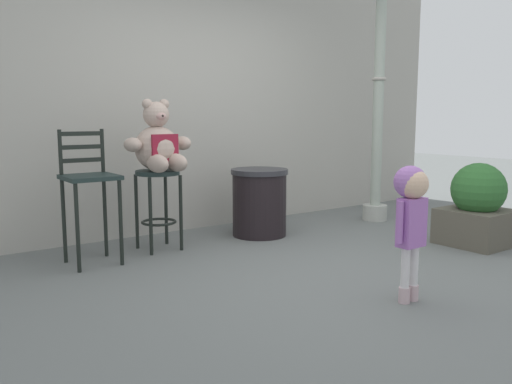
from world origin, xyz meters
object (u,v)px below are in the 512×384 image
Objects in this scene: bar_stool_with_teddy at (158,193)px; teddy_bear at (158,145)px; bar_chair_empty at (89,185)px; planter_with_shrub at (477,208)px; lamppost at (378,125)px; child_walking at (411,204)px; trash_bin at (259,202)px.

teddy_bear is at bearing -90.00° from bar_stool_with_teddy.
bar_chair_empty is 3.54m from planter_with_shrub.
child_walking is at bearing -134.31° from lamppost.
bar_chair_empty reaches higher than planter_with_shrub.
trash_bin is at bearing -2.15° from teddy_bear.
planter_with_shrub is (1.44, -1.53, 0.01)m from trash_bin.
child_walking is (0.71, -2.20, -0.31)m from teddy_bear.
planter_with_shrub is at bearing -31.95° from teddy_bear.
trash_bin is 0.24× the size of lamppost.
trash_bin is at bearing 174.63° from lamppost.
bar_stool_with_teddy is 1.07× the size of trash_bin.
bar_chair_empty is at bearing -171.97° from bar_stool_with_teddy.
lamppost reaches higher than teddy_bear.
teddy_bear is at bearing 148.05° from planter_with_shrub.
bar_stool_with_teddy is 1.11m from trash_bin.
child_walking is at bearing -57.43° from bar_chair_empty.
lamppost is (2.67, -0.22, 0.59)m from bar_stool_with_teddy.
bar_chair_empty is (-0.66, -0.09, 0.13)m from bar_stool_with_teddy.
child_walking is 1.15× the size of planter_with_shrub.
bar_chair_empty reaches higher than trash_bin.
lamppost is 3.36m from bar_chair_empty.
child_walking reaches higher than planter_with_shrub.
lamppost reaches higher than planter_with_shrub.
lamppost is (1.58, -0.15, 0.77)m from trash_bin.
planter_with_shrub is at bearing 42.29° from child_walking.
child_walking is at bearing -72.08° from teddy_bear.
trash_bin is at bearing 103.34° from child_walking.
bar_chair_empty is (-1.75, -0.02, 0.31)m from trash_bin.
planter_with_shrub reaches higher than bar_stool_with_teddy.
teddy_bear is at bearing 175.94° from lamppost.
teddy_bear is 0.72m from bar_chair_empty.
child_walking is at bearing -160.99° from planter_with_shrub.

